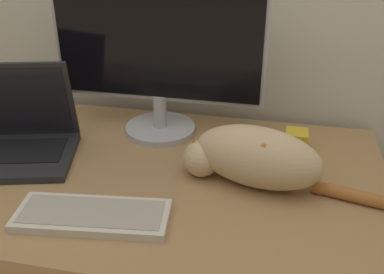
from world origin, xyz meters
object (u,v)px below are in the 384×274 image
monitor (158,58)px  laptop (17,139)px  external_keyboard (92,215)px  cat (254,156)px

monitor → laptop: monitor is taller
external_keyboard → cat: cat is taller
laptop → external_keyboard: laptop is taller
laptop → monitor: bearing=17.5°
monitor → laptop: 0.45m
monitor → cat: size_ratio=1.21×
monitor → external_keyboard: size_ratio=1.73×
monitor → laptop: (-0.35, -0.22, -0.18)m
monitor → cat: monitor is taller
laptop → external_keyboard: size_ratio=1.01×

